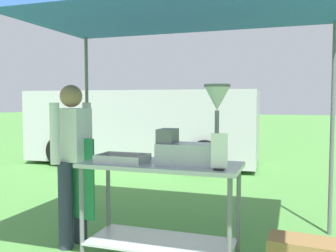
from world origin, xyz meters
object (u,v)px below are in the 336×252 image
donut_cart (161,193)px  stall_canopy (164,9)px  menu_sign (219,154)px  van_silver (143,126)px  donut_fryer (195,140)px  vendor (73,156)px  donut_tray (122,160)px

donut_cart → stall_canopy: bearing=90.0°
menu_sign → van_silver: 5.97m
donut_cart → donut_fryer: bearing=-1.5°
donut_cart → vendor: (-0.98, 0.14, 0.26)m
donut_fryer → menu_sign: bearing=-36.9°
vendor → donut_tray: bearing=-18.8°
menu_sign → vendor: (-1.53, 0.33, -0.13)m
donut_tray → vendor: (-0.65, 0.22, -0.03)m
donut_cart → donut_tray: (-0.33, -0.08, 0.29)m
donut_fryer → vendor: vendor is taller
stall_canopy → van_silver: bearing=114.3°
donut_cart → vendor: size_ratio=0.87×
donut_fryer → van_silver: 5.70m
menu_sign → vendor: vendor is taller
vendor → van_silver: size_ratio=0.30×
donut_cart → van_silver: (-2.25, 5.08, 0.23)m
donut_tray → vendor: vendor is taller
donut_tray → donut_fryer: 0.67m
menu_sign → van_silver: bearing=118.0°
donut_tray → donut_fryer: donut_fryer is taller
donut_fryer → donut_tray: bearing=-173.4°
donut_cart → donut_fryer: (0.31, -0.01, 0.48)m
donut_fryer → van_silver: size_ratio=0.13×
van_silver → donut_cart: bearing=-66.1°
donut_cart → donut_tray: donut_tray is taller
donut_tray → menu_sign: size_ratio=1.50×
menu_sign → donut_fryer: bearing=143.1°
donut_cart → donut_tray: bearing=-166.1°
menu_sign → stall_canopy: bearing=152.3°
donut_cart → menu_sign: (0.55, -0.19, 0.39)m
van_silver → donut_fryer: bearing=-63.3°
donut_tray → vendor: size_ratio=0.27×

